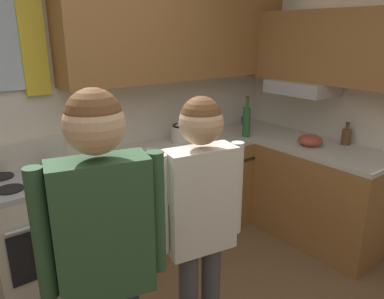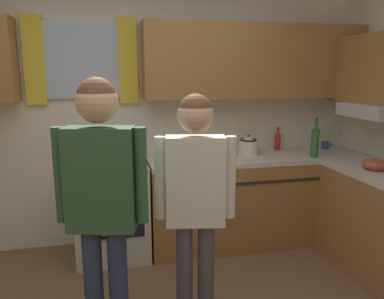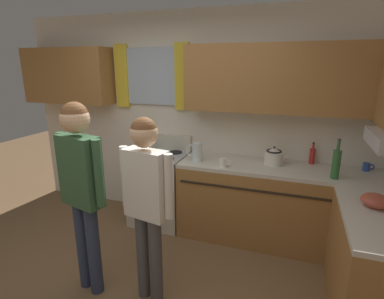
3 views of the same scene
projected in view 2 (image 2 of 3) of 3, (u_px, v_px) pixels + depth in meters
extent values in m
cube|color=silver|center=(136.00, 115.00, 3.77)|extent=(4.60, 0.10, 2.60)
cube|color=silver|center=(82.00, 61.00, 3.49)|extent=(0.66, 0.03, 0.70)
cube|color=yellow|center=(34.00, 60.00, 3.39)|extent=(0.18, 0.04, 0.80)
cube|color=yellow|center=(128.00, 61.00, 3.57)|extent=(0.18, 0.04, 0.80)
cube|color=#9E6B38|center=(256.00, 61.00, 3.72)|extent=(2.24, 0.32, 0.72)
cube|color=#B7B7BC|center=(375.00, 111.00, 3.39)|extent=(0.40, 0.60, 0.12)
cube|color=#9E6B38|center=(258.00, 200.00, 3.85)|extent=(2.23, 0.62, 0.86)
cube|color=beige|center=(259.00, 158.00, 3.76)|extent=(2.23, 0.62, 0.04)
cube|color=#2D2319|center=(272.00, 182.00, 3.50)|extent=(2.11, 0.01, 0.02)
cube|color=beige|center=(112.00, 212.00, 3.54)|extent=(0.66, 0.62, 0.86)
cube|color=black|center=(113.00, 219.00, 3.23)|extent=(0.54, 0.01, 0.36)
cylinder|color=#ADADB2|center=(112.00, 196.00, 3.16)|extent=(0.54, 0.02, 0.02)
cube|color=#ADADB2|center=(110.00, 165.00, 3.45)|extent=(0.66, 0.62, 0.04)
cube|color=beige|center=(110.00, 147.00, 3.68)|extent=(0.66, 0.08, 0.20)
cylinder|color=black|center=(91.00, 167.00, 3.28)|extent=(0.17, 0.17, 0.01)
cylinder|color=black|center=(129.00, 165.00, 3.35)|extent=(0.17, 0.17, 0.01)
cylinder|color=black|center=(92.00, 160.00, 3.54)|extent=(0.17, 0.17, 0.01)
cylinder|color=black|center=(128.00, 159.00, 3.61)|extent=(0.17, 0.17, 0.01)
cube|color=#CC4C4C|center=(113.00, 216.00, 3.18)|extent=(0.20, 0.02, 0.34)
cylinder|color=#2D6633|center=(315.00, 143.00, 3.67)|extent=(0.08, 0.08, 0.28)
cylinder|color=#2D6633|center=(316.00, 124.00, 3.64)|extent=(0.03, 0.03, 0.10)
cylinder|color=#3F382D|center=(317.00, 118.00, 3.62)|extent=(0.03, 0.03, 0.02)
cylinder|color=red|center=(278.00, 142.00, 4.04)|extent=(0.06, 0.06, 0.17)
cylinder|color=red|center=(278.00, 131.00, 4.01)|extent=(0.02, 0.02, 0.06)
cylinder|color=#3F382D|center=(278.00, 128.00, 4.01)|extent=(0.03, 0.03, 0.02)
cylinder|color=#2D479E|center=(325.00, 145.00, 4.10)|extent=(0.07, 0.07, 0.08)
torus|color=#2D479E|center=(329.00, 144.00, 4.11)|extent=(0.06, 0.01, 0.06)
cylinder|color=white|center=(206.00, 158.00, 3.43)|extent=(0.08, 0.08, 0.09)
torus|color=white|center=(212.00, 158.00, 3.44)|extent=(0.07, 0.01, 0.07)
cylinder|color=silver|center=(248.00, 148.00, 3.79)|extent=(0.20, 0.20, 0.14)
cone|color=silver|center=(248.00, 139.00, 3.77)|extent=(0.18, 0.18, 0.05)
sphere|color=black|center=(248.00, 136.00, 3.76)|extent=(0.02, 0.02, 0.02)
cone|color=silver|center=(260.00, 145.00, 3.81)|extent=(0.09, 0.04, 0.07)
torus|color=black|center=(248.00, 140.00, 3.77)|extent=(0.17, 0.17, 0.02)
cylinder|color=silver|center=(169.00, 151.00, 3.44)|extent=(0.11, 0.11, 0.22)
torus|color=silver|center=(162.00, 150.00, 3.42)|extent=(0.14, 0.02, 0.14)
cylinder|color=#B24C38|center=(374.00, 168.00, 3.21)|extent=(0.12, 0.12, 0.03)
ellipsoid|color=#B24C38|center=(375.00, 164.00, 3.20)|extent=(0.22, 0.22, 0.10)
cylinder|color=#2D3856|center=(119.00, 295.00, 2.23)|extent=(0.11, 0.11, 0.83)
cylinder|color=#2D3856|center=(94.00, 294.00, 2.24)|extent=(0.11, 0.11, 0.83)
cube|color=#335938|center=(101.00, 179.00, 2.09)|extent=(0.41, 0.25, 0.59)
cylinder|color=#335938|center=(141.00, 176.00, 2.08)|extent=(0.07, 0.07, 0.54)
cylinder|color=#335938|center=(60.00, 175.00, 2.10)|extent=(0.07, 0.07, 0.54)
sphere|color=#DBAD84|center=(97.00, 102.00, 2.01)|extent=(0.23, 0.23, 0.23)
sphere|color=brown|center=(97.00, 97.00, 2.00)|extent=(0.21, 0.21, 0.21)
cylinder|color=#4C4C51|center=(206.00, 280.00, 2.43)|extent=(0.11, 0.11, 0.79)
cylinder|color=#4C4C51|center=(184.00, 281.00, 2.43)|extent=(0.11, 0.11, 0.79)
cube|color=white|center=(195.00, 181.00, 2.30)|extent=(0.38, 0.22, 0.56)
cylinder|color=white|center=(230.00, 177.00, 2.30)|extent=(0.07, 0.07, 0.51)
cylinder|color=white|center=(160.00, 178.00, 2.28)|extent=(0.07, 0.07, 0.51)
sphere|color=#DBAD84|center=(195.00, 115.00, 2.22)|extent=(0.22, 0.22, 0.22)
sphere|color=brown|center=(195.00, 110.00, 2.21)|extent=(0.20, 0.20, 0.20)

